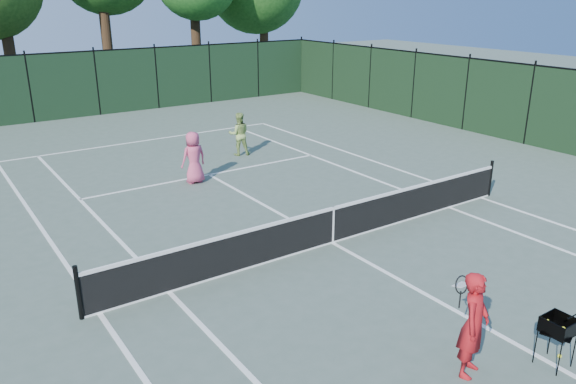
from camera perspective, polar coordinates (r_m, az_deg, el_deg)
ground at (r=13.34m, az=4.53°, el=-5.17°), size 90.00×90.00×0.00m
sideline_doubles_left at (r=11.12m, az=-18.61°, el=-11.59°), size 0.10×23.77×0.01m
sideline_doubles_right at (r=17.10m, az=19.03°, el=-0.55°), size 0.10×23.77×0.01m
sideline_singles_left at (r=11.47m, az=-11.98°, el=-9.92°), size 0.10×23.77×0.01m
sideline_singles_right at (r=16.07m, az=16.07°, el=-1.51°), size 0.10×23.77×0.01m
baseline_far at (r=23.28m, az=-14.14°, el=5.12°), size 10.97×0.10×0.01m
service_line_far at (r=18.41m, az=-8.02°, el=1.76°), size 8.23×0.10×0.01m
center_service_line at (r=13.34m, az=4.53°, el=-5.16°), size 0.10×12.80×0.01m
tennis_net at (r=13.15m, az=4.59°, el=-3.28°), size 11.69×0.09×1.06m
fence_far at (r=28.72m, az=-18.83°, el=10.37°), size 24.00×0.05×3.00m
coach at (r=9.11m, az=18.35°, el=-12.65°), size 0.79×0.86×1.71m
player_pink at (r=17.49m, az=-9.56°, el=3.48°), size 0.82×0.56×1.61m
player_green at (r=20.41m, az=-4.99°, el=5.90°), size 0.92×0.83×1.56m
ball_hopper at (r=9.84m, az=25.80°, el=-12.15°), size 0.57×0.57×0.85m
loose_ball_near_cart at (r=10.40m, az=25.87°, el=-14.76°), size 0.07×0.07×0.07m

